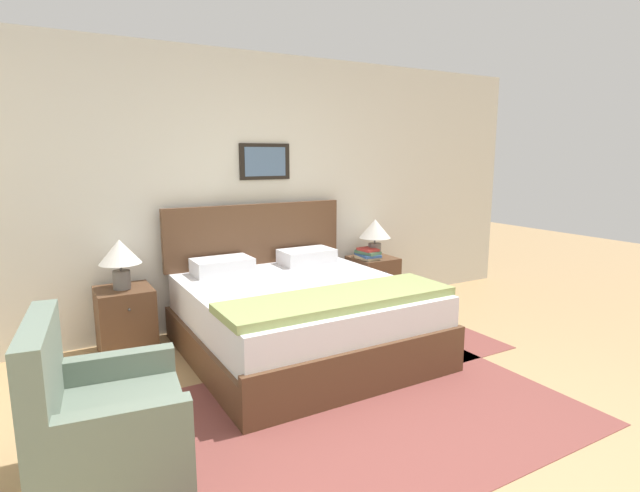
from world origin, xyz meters
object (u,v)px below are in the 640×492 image
object	(u,v)px
table_lamp_by_door	(375,231)
table_lamp_near_window	(120,255)
bed	(300,315)
nightstand_by_door	(372,282)
nightstand_near_window	(126,320)
armchair	(103,430)

from	to	relation	value
table_lamp_by_door	table_lamp_near_window	bearing A→B (deg)	180.00
bed	nightstand_by_door	xyz separation A→B (m)	(1.27, 0.72, -0.05)
nightstand_near_window	table_lamp_near_window	size ratio (longest dim) A/B	1.34
armchair	nightstand_by_door	size ratio (longest dim) A/B	1.61
nightstand_near_window	nightstand_by_door	xyz separation A→B (m)	(2.54, 0.00, 0.00)
bed	table_lamp_near_window	distance (m)	1.55
armchair	nightstand_by_door	xyz separation A→B (m)	(2.93, 1.77, -0.02)
nightstand_near_window	table_lamp_near_window	world-z (taller)	table_lamp_near_window
armchair	nightstand_by_door	bearing A→B (deg)	128.23
armchair	table_lamp_by_door	size ratio (longest dim) A/B	2.16
nightstand_near_window	table_lamp_by_door	xyz separation A→B (m)	(2.55, -0.01, 0.56)
nightstand_by_door	table_lamp_near_window	xyz separation A→B (m)	(-2.55, -0.01, 0.56)
nightstand_by_door	table_lamp_near_window	size ratio (longest dim) A/B	1.34
nightstand_by_door	table_lamp_by_door	bearing A→B (deg)	-37.70
bed	table_lamp_by_door	bearing A→B (deg)	29.06
table_lamp_by_door	bed	bearing A→B (deg)	-150.94
nightstand_near_window	table_lamp_by_door	world-z (taller)	table_lamp_by_door
nightstand_by_door	bed	bearing A→B (deg)	-150.37
nightstand_by_door	table_lamp_by_door	size ratio (longest dim) A/B	1.34
nightstand_by_door	table_lamp_by_door	world-z (taller)	table_lamp_by_door
nightstand_by_door	table_lamp_by_door	xyz separation A→B (m)	(0.01, -0.01, 0.56)
nightstand_near_window	table_lamp_by_door	distance (m)	2.62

